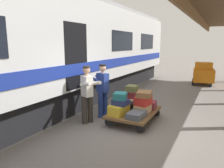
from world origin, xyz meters
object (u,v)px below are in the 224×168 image
(train_car, at_px, (40,52))
(suitcase_navy_fabric, at_px, (120,102))
(suitcase_brown_leather, at_px, (144,94))
(baggage_tug, at_px, (203,74))
(suitcase_red_plastic, at_px, (143,101))
(suitcase_tan_vintage, at_px, (143,108))
(suitcase_black_hardshell, at_px, (126,106))
(suitcase_cream_canvas, at_px, (132,102))
(suitcase_slate_roller, at_px, (137,115))
(porter_by_door, at_px, (87,93))
(luggage_cart, at_px, (134,112))
(suitcase_yellow_case, at_px, (119,110))
(suitcase_teal_softside, at_px, (120,96))
(porter_in_overalls, at_px, (102,89))
(suitcase_maroon_trunk, at_px, (132,94))
(suitcase_olive_duffel, at_px, (132,88))
(suitcase_burgundy_valise, at_px, (148,104))

(train_car, height_order, suitcase_navy_fabric, train_car)
(suitcase_brown_leather, xyz_separation_m, baggage_tug, (-1.04, -7.44, -0.25))
(suitcase_red_plastic, bearing_deg, suitcase_navy_fabric, 40.29)
(suitcase_tan_vintage, relative_size, suitcase_brown_leather, 1.03)
(suitcase_black_hardshell, height_order, suitcase_cream_canvas, suitcase_cream_canvas)
(train_car, xyz_separation_m, suitcase_red_plastic, (-3.50, -0.48, -1.38))
(suitcase_red_plastic, bearing_deg, suitcase_slate_roller, 88.21)
(suitcase_navy_fabric, bearing_deg, porter_by_door, 18.94)
(suitcase_tan_vintage, height_order, suitcase_cream_canvas, suitcase_cream_canvas)
(luggage_cart, distance_m, suitcase_tan_vintage, 0.32)
(suitcase_cream_canvas, xyz_separation_m, suitcase_red_plastic, (-0.56, 0.53, 0.23))
(porter_by_door, bearing_deg, luggage_cart, -145.64)
(suitcase_slate_roller, xyz_separation_m, suitcase_navy_fabric, (0.51, -0.02, 0.28))
(suitcase_yellow_case, xyz_separation_m, suitcase_brown_leather, (-0.59, -0.49, 0.42))
(suitcase_slate_roller, height_order, suitcase_navy_fabric, suitcase_navy_fabric)
(baggage_tug, bearing_deg, suitcase_red_plastic, 81.85)
(suitcase_navy_fabric, height_order, suitcase_teal_softside, suitcase_teal_softside)
(suitcase_teal_softside, distance_m, porter_in_overalls, 0.87)
(suitcase_teal_softside, bearing_deg, baggage_tug, -101.60)
(suitcase_black_hardshell, height_order, porter_by_door, porter_by_door)
(train_car, xyz_separation_m, porter_in_overalls, (-2.15, -0.42, -1.14))
(suitcase_cream_canvas, bearing_deg, suitcase_navy_fabric, 92.20)
(luggage_cart, bearing_deg, suitcase_teal_softside, 59.22)
(porter_in_overalls, relative_size, porter_by_door, 1.00)
(suitcase_tan_vintage, relative_size, suitcase_yellow_case, 0.86)
(luggage_cart, relative_size, porter_in_overalls, 1.07)
(suitcase_maroon_trunk, relative_size, suitcase_brown_leather, 1.02)
(porter_in_overalls, relative_size, baggage_tug, 0.94)
(suitcase_slate_roller, distance_m, suitcase_red_plastic, 0.55)
(train_car, relative_size, suitcase_olive_duffel, 47.38)
(suitcase_navy_fabric, relative_size, suitcase_red_plastic, 0.89)
(suitcase_burgundy_valise, height_order, suitcase_red_plastic, suitcase_red_plastic)
(suitcase_black_hardshell, relative_size, suitcase_maroon_trunk, 1.00)
(suitcase_yellow_case, xyz_separation_m, baggage_tug, (-1.63, -7.93, 0.17))
(luggage_cart, relative_size, suitcase_olive_duffel, 4.42)
(suitcase_burgundy_valise, bearing_deg, suitcase_brown_leather, 94.89)
(suitcase_black_hardshell, bearing_deg, train_car, 9.86)
(suitcase_black_hardshell, bearing_deg, suitcase_brown_leather, 179.24)
(suitcase_navy_fabric, relative_size, suitcase_olive_duffel, 0.99)
(suitcase_teal_softside, bearing_deg, porter_in_overalls, -23.62)
(suitcase_red_plastic, bearing_deg, suitcase_cream_canvas, -43.53)
(suitcase_black_hardshell, bearing_deg, suitcase_olive_duffel, -88.00)
(suitcase_brown_leather, xyz_separation_m, suitcase_olive_duffel, (0.61, -0.52, 0.02))
(suitcase_navy_fabric, bearing_deg, suitcase_brown_leather, -139.73)
(suitcase_burgundy_valise, xyz_separation_m, baggage_tug, (-1.08, -6.93, 0.20))
(train_car, xyz_separation_m, baggage_tug, (-4.56, -7.94, -1.43))
(suitcase_brown_leather, bearing_deg, suitcase_red_plastic, 39.97)
(suitcase_black_hardshell, xyz_separation_m, suitcase_teal_softside, (-0.01, 0.44, 0.42))
(train_car, bearing_deg, suitcase_brown_leather, -171.88)
(suitcase_brown_leather, relative_size, porter_in_overalls, 0.30)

